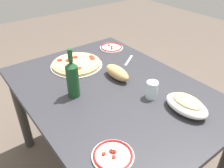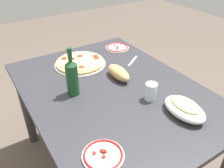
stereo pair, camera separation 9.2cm
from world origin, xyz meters
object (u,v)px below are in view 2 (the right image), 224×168
at_px(wine_bottle, 72,77).
at_px(side_plate_near, 103,155).
at_px(baked_pasta_dish, 185,108).
at_px(side_plate_far, 117,48).
at_px(dining_table, 112,103).
at_px(bread_loaf, 119,73).
at_px(pepperoni_pizza, 80,63).
at_px(water_glass, 151,92).

height_order(wine_bottle, side_plate_near, wine_bottle).
relative_size(baked_pasta_dish, side_plate_far, 1.29).
bearing_deg(dining_table, bread_loaf, -52.02).
bearing_deg(side_plate_near, side_plate_far, -36.56).
relative_size(pepperoni_pizza, side_plate_near, 2.02).
height_order(dining_table, side_plate_near, side_plate_near).
bearing_deg(water_glass, side_plate_near, 115.59).
relative_size(side_plate_near, side_plate_far, 0.96).
bearing_deg(dining_table, side_plate_near, 143.41).
distance_m(pepperoni_pizza, wine_bottle, 0.37).
relative_size(dining_table, baked_pasta_dish, 5.49).
height_order(side_plate_far, bread_loaf, bread_loaf).
bearing_deg(baked_pasta_dish, dining_table, 24.31).
bearing_deg(water_glass, dining_table, 30.97).
height_order(baked_pasta_dish, water_glass, water_glass).
bearing_deg(water_glass, wine_bottle, 50.57).
xyz_separation_m(side_plate_near, bread_loaf, (0.49, -0.40, 0.03)).
xyz_separation_m(baked_pasta_dish, side_plate_near, (-0.01, 0.49, -0.03)).
bearing_deg(bread_loaf, water_glass, -174.72).
bearing_deg(baked_pasta_dish, pepperoni_pizza, 15.00).
distance_m(side_plate_near, side_plate_far, 1.09).
xyz_separation_m(wine_bottle, side_plate_far, (0.39, -0.56, -0.11)).
bearing_deg(wine_bottle, baked_pasta_dish, -140.04).
relative_size(dining_table, pepperoni_pizza, 3.65).
bearing_deg(baked_pasta_dish, bread_loaf, 9.91).
distance_m(dining_table, bread_loaf, 0.19).
relative_size(pepperoni_pizza, bread_loaf, 1.75).
relative_size(baked_pasta_dish, side_plate_near, 1.35).
relative_size(water_glass, bread_loaf, 0.49).
relative_size(water_glass, side_plate_near, 0.56).
bearing_deg(side_plate_far, baked_pasta_dish, 169.39).
distance_m(water_glass, bread_loaf, 0.28).
distance_m(wine_bottle, bread_loaf, 0.32).
distance_m(dining_table, water_glass, 0.29).
distance_m(wine_bottle, side_plate_near, 0.50).
bearing_deg(pepperoni_pizza, bread_loaf, -157.43).
relative_size(dining_table, wine_bottle, 4.59).
xyz_separation_m(dining_table, pepperoni_pizza, (0.38, 0.03, 0.13)).
xyz_separation_m(pepperoni_pizza, side_plate_near, (-0.79, 0.28, -0.01)).
height_order(pepperoni_pizza, wine_bottle, wine_bottle).
height_order(dining_table, water_glass, water_glass).
xyz_separation_m(wine_bottle, side_plate_near, (-0.49, 0.09, -0.11)).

